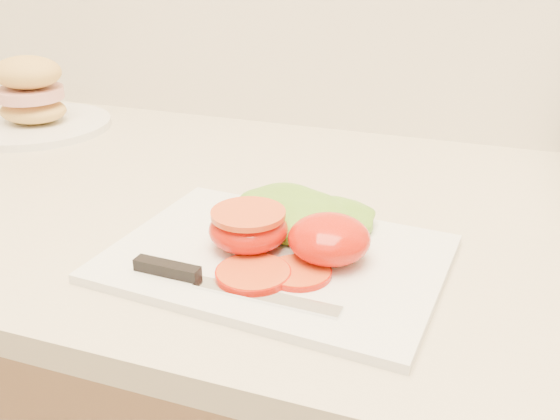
% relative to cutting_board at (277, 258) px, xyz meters
% --- Properties ---
extents(cutting_board, '(0.35, 0.26, 0.01)m').
position_rel_cutting_board_xyz_m(cutting_board, '(0.00, 0.00, 0.00)').
color(cutting_board, white).
rests_on(cutting_board, counter).
extents(tomato_half_dome, '(0.08, 0.08, 0.05)m').
position_rel_cutting_board_xyz_m(tomato_half_dome, '(0.05, 0.01, 0.03)').
color(tomato_half_dome, red).
rests_on(tomato_half_dome, cutting_board).
extents(tomato_half_cut, '(0.08, 0.08, 0.04)m').
position_rel_cutting_board_xyz_m(tomato_half_cut, '(-0.03, 0.00, 0.03)').
color(tomato_half_cut, red).
rests_on(tomato_half_cut, cutting_board).
extents(tomato_slice_0, '(0.07, 0.07, 0.01)m').
position_rel_cutting_board_xyz_m(tomato_slice_0, '(-0.01, -0.05, 0.01)').
color(tomato_slice_0, orange).
rests_on(tomato_slice_0, cutting_board).
extents(tomato_slice_1, '(0.06, 0.06, 0.01)m').
position_rel_cutting_board_xyz_m(tomato_slice_1, '(0.03, -0.03, 0.01)').
color(tomato_slice_1, orange).
rests_on(tomato_slice_1, cutting_board).
extents(lettuce_leaf_0, '(0.18, 0.16, 0.03)m').
position_rel_cutting_board_xyz_m(lettuce_leaf_0, '(-0.01, 0.07, 0.02)').
color(lettuce_leaf_0, '#79B42F').
rests_on(lettuce_leaf_0, cutting_board).
extents(lettuce_leaf_1, '(0.14, 0.13, 0.02)m').
position_rel_cutting_board_xyz_m(lettuce_leaf_1, '(0.03, 0.07, 0.02)').
color(lettuce_leaf_1, '#79B42F').
rests_on(lettuce_leaf_1, cutting_board).
extents(knife, '(0.21, 0.03, 0.01)m').
position_rel_cutting_board_xyz_m(knife, '(-0.04, -0.08, 0.01)').
color(knife, silver).
rests_on(knife, cutting_board).
extents(sandwich_plate, '(0.25, 0.25, 0.12)m').
position_rel_cutting_board_xyz_m(sandwich_plate, '(-0.54, 0.29, 0.04)').
color(sandwich_plate, white).
rests_on(sandwich_plate, counter).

